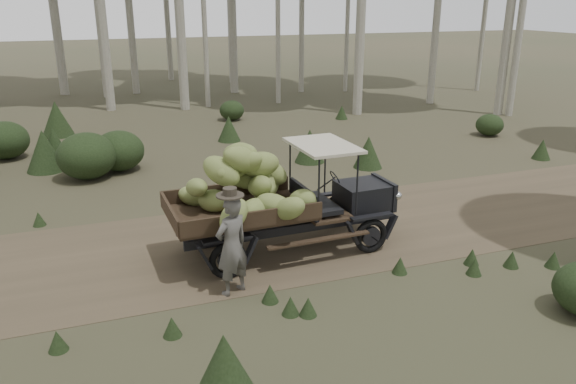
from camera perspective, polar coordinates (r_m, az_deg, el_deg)
name	(u,v)px	position (r m, az deg, el deg)	size (l,w,h in m)	color
ground	(245,243)	(10.93, -4.36, -5.16)	(120.00, 120.00, 0.00)	#473D2B
dirt_track	(245,242)	(10.92, -4.36, -5.14)	(70.00, 4.00, 0.01)	brown
banana_truck	(264,187)	(10.02, -2.42, 0.47)	(4.39, 2.18, 2.20)	black
farmer	(232,245)	(8.82, -5.74, -5.35)	(0.71, 0.61, 1.78)	#54514D
undergrowth	(84,190)	(12.98, -20.05, 0.15)	(23.83, 21.56, 1.38)	#233319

